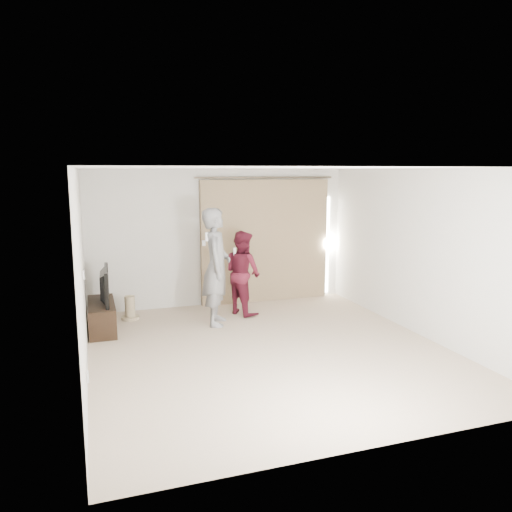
% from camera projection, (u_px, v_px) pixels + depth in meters
% --- Properties ---
extents(floor, '(5.50, 5.50, 0.00)m').
position_uv_depth(floor, '(269.00, 350.00, 7.23)').
color(floor, tan).
rests_on(floor, ground).
extents(wall_back, '(5.00, 0.04, 2.60)m').
position_uv_depth(wall_back, '(220.00, 238.00, 9.58)').
color(wall_back, silver).
rests_on(wall_back, ground).
extents(wall_left, '(0.04, 5.50, 2.60)m').
position_uv_depth(wall_left, '(82.00, 273.00, 6.23)').
color(wall_left, silver).
rests_on(wall_left, ground).
extents(ceiling, '(5.00, 5.50, 0.01)m').
position_uv_depth(ceiling, '(270.00, 168.00, 6.79)').
color(ceiling, silver).
rests_on(ceiling, wall_back).
extents(curtain, '(2.80, 0.11, 2.46)m').
position_uv_depth(curtain, '(266.00, 241.00, 9.82)').
color(curtain, '#99875E').
rests_on(curtain, ground).
extents(tv_console, '(0.41, 1.20, 0.46)m').
position_uv_depth(tv_console, '(102.00, 316.00, 8.11)').
color(tv_console, black).
rests_on(tv_console, ground).
extents(tv, '(0.17, 1.00, 0.57)m').
position_uv_depth(tv, '(100.00, 285.00, 8.02)').
color(tv, black).
rests_on(tv, tv_console).
extents(scratching_post, '(0.31, 0.31, 0.42)m').
position_uv_depth(scratching_post, '(130.00, 310.00, 8.71)').
color(scratching_post, tan).
rests_on(scratching_post, ground).
extents(person_man, '(0.67, 0.83, 1.97)m').
position_uv_depth(person_man, '(216.00, 267.00, 8.31)').
color(person_man, slate).
rests_on(person_man, ground).
extents(person_woman, '(0.82, 0.90, 1.52)m').
position_uv_depth(person_woman, '(243.00, 273.00, 8.97)').
color(person_woman, '#561423').
rests_on(person_woman, ground).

